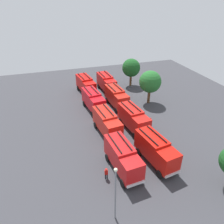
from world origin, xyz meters
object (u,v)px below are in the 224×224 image
at_px(fire_truck_5, 116,97).
at_px(tree_0, 131,68).
at_px(fire_truck_0, 86,84).
at_px(fire_truck_1, 93,100).
at_px(firefighter_0, 127,103).
at_px(firefighter_4, 110,80).
at_px(fire_truck_3, 123,157).
at_px(fire_truck_2, 107,122).
at_px(firefighter_1, 106,173).
at_px(fire_truck_4, 106,82).
at_px(firefighter_2, 163,144).
at_px(tree_1, 150,82).
at_px(lamppost, 115,191).
at_px(firefighter_3, 150,122).
at_px(fire_truck_7, 156,149).
at_px(traffic_cone_0, 119,93).

relative_size(fire_truck_5, tree_0, 1.10).
xyz_separation_m(fire_truck_0, fire_truck_1, (8.35, -0.23, 0.00)).
bearing_deg(tree_0, fire_truck_0, -84.19).
bearing_deg(firefighter_0, firefighter_4, 53.05).
bearing_deg(fire_truck_3, fire_truck_0, 173.67).
bearing_deg(fire_truck_2, firefighter_1, -23.34).
xyz_separation_m(fire_truck_3, fire_truck_4, (-25.35, 5.20, 0.00)).
height_order(firefighter_2, tree_1, tree_1).
xyz_separation_m(tree_0, tree_1, (9.94, 0.09, 0.14)).
bearing_deg(firefighter_4, fire_truck_5, -128.23).
xyz_separation_m(fire_truck_2, lamppost, (14.87, -3.51, 1.91)).
bearing_deg(firefighter_3, fire_truck_5, -127.62).
bearing_deg(firefighter_0, fire_truck_5, 118.83).
bearing_deg(fire_truck_2, lamppost, -19.65).
xyz_separation_m(fire_truck_7, firefighter_0, (-16.28, 2.14, -1.17)).
xyz_separation_m(fire_truck_5, fire_truck_7, (17.22, -0.22, 0.00)).
distance_m(fire_truck_1, fire_truck_3, 17.18).
relative_size(fire_truck_4, firefighter_4, 4.09).
bearing_deg(traffic_cone_0, tree_0, 132.49).
height_order(fire_truck_2, firefighter_2, fire_truck_2).
distance_m(fire_truck_2, fire_truck_7, 9.54).
distance_m(firefighter_1, firefighter_2, 10.09).
height_order(firefighter_0, firefighter_1, firefighter_0).
distance_m(firefighter_3, tree_1, 9.89).
relative_size(fire_truck_3, fire_truck_5, 1.00).
height_order(fire_truck_1, traffic_cone_0, fire_truck_1).
bearing_deg(fire_truck_7, firefighter_4, 165.97).
bearing_deg(firefighter_1, firefighter_4, 175.47).
relative_size(fire_truck_7, firefighter_1, 4.63).
height_order(firefighter_0, firefighter_4, firefighter_4).
bearing_deg(fire_truck_7, firefighter_3, 148.69).
height_order(fire_truck_7, firefighter_1, fire_truck_7).
xyz_separation_m(traffic_cone_0, lamppost, (29.07, -10.61, 3.70)).
distance_m(fire_truck_1, firefighter_1, 18.31).
relative_size(fire_truck_3, tree_0, 1.10).
bearing_deg(tree_1, fire_truck_2, -54.49).
relative_size(tree_0, traffic_cone_0, 9.43).
bearing_deg(tree_0, fire_truck_2, -32.21).
xyz_separation_m(firefighter_3, firefighter_4, (-21.16, -0.87, 0.13)).
xyz_separation_m(fire_truck_1, firefighter_0, (0.87, 6.72, -1.17)).
relative_size(fire_truck_0, tree_1, 1.08).
height_order(fire_truck_1, fire_truck_2, same).
relative_size(fire_truck_5, tree_1, 1.07).
distance_m(fire_truck_4, lamppost, 32.82).
bearing_deg(tree_1, tree_0, -179.46).
distance_m(fire_truck_4, firefighter_3, 17.22).
height_order(fire_truck_4, lamppost, lamppost).
relative_size(fire_truck_1, firefighter_2, 4.35).
xyz_separation_m(firefighter_4, traffic_cone_0, (6.88, 0.20, -0.66)).
height_order(fire_truck_3, traffic_cone_0, fire_truck_3).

